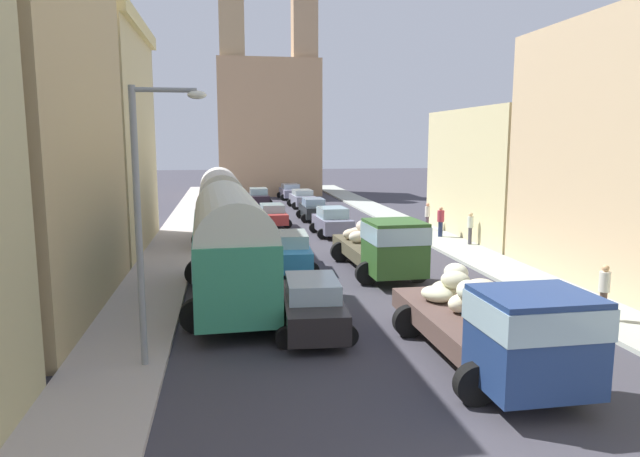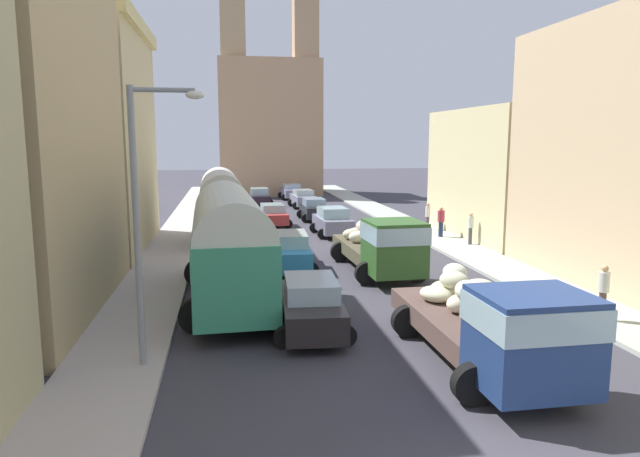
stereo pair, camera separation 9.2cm
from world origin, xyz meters
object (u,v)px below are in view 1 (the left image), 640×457
(pedestrian_0, at_px, (470,227))
(pedestrian_1, at_px, (604,290))
(car_7, at_px, (259,196))
(pedestrian_2, at_px, (427,215))
(car_1, at_px, (313,209))
(parked_bus_1, at_px, (221,202))
(cargo_truck_1, at_px, (383,245))
(car_2, at_px, (302,198))
(car_3, at_px, (290,191))
(car_6, at_px, (272,215))
(car_0, at_px, (332,222))
(car_5, at_px, (290,251))
(car_4, at_px, (312,305))
(parked_bus_0, at_px, (230,241))
(pedestrian_4, at_px, (441,221))
(streetlamp_near, at_px, (147,205))
(cargo_truck_0, at_px, (497,324))

(pedestrian_0, distance_m, pedestrian_1, 12.74)
(car_7, bearing_deg, pedestrian_2, -60.48)
(pedestrian_0, bearing_deg, car_1, 120.07)
(car_1, xyz_separation_m, pedestrian_2, (6.06, -6.24, 0.25))
(parked_bus_1, distance_m, car_7, 17.45)
(cargo_truck_1, bearing_deg, car_2, 90.06)
(car_3, distance_m, pedestrian_2, 21.65)
(car_6, bearing_deg, car_1, 36.93)
(parked_bus_1, relative_size, car_0, 2.27)
(car_6, relative_size, pedestrian_1, 2.11)
(car_5, distance_m, pedestrian_0, 10.64)
(car_4, height_order, car_5, car_5)
(parked_bus_0, distance_m, car_0, 14.74)
(pedestrian_4, xyz_separation_m, streetlamp_near, (-13.73, -16.60, 2.98))
(car_1, relative_size, car_4, 0.88)
(car_1, height_order, car_6, car_1)
(parked_bus_0, bearing_deg, pedestrian_4, 43.43)
(car_1, height_order, car_7, car_1)
(parked_bus_0, xyz_separation_m, pedestrian_0, (12.45, 8.62, -1.11))
(car_3, bearing_deg, parked_bus_1, -106.35)
(pedestrian_2, bearing_deg, car_5, -136.44)
(cargo_truck_1, height_order, car_5, cargo_truck_1)
(car_3, bearing_deg, pedestrian_0, -75.85)
(car_2, bearing_deg, cargo_truck_1, -89.94)
(car_1, height_order, car_2, car_1)
(cargo_truck_0, height_order, pedestrian_1, cargo_truck_0)
(car_5, distance_m, pedestrian_4, 11.28)
(cargo_truck_1, height_order, car_2, cargo_truck_1)
(parked_bus_0, bearing_deg, parked_bus_1, 91.71)
(streetlamp_near, bearing_deg, parked_bus_0, 70.53)
(parked_bus_0, bearing_deg, cargo_truck_1, 25.96)
(car_3, relative_size, pedestrian_4, 2.11)
(pedestrian_1, xyz_separation_m, pedestrian_2, (0.84, 17.75, -0.03))
(cargo_truck_0, relative_size, car_7, 1.88)
(car_6, distance_m, pedestrian_2, 9.93)
(car_1, bearing_deg, parked_bus_1, -131.97)
(cargo_truck_0, bearing_deg, car_5, 106.61)
(car_2, relative_size, car_5, 0.86)
(parked_bus_1, xyz_separation_m, pedestrian_1, (11.49, -17.01, -1.09))
(pedestrian_4, bearing_deg, car_6, 144.20)
(parked_bus_0, distance_m, pedestrian_1, 11.87)
(cargo_truck_1, height_order, car_1, cargo_truck_1)
(pedestrian_2, bearing_deg, car_3, 106.15)
(cargo_truck_0, bearing_deg, car_6, 97.48)
(cargo_truck_1, xyz_separation_m, car_2, (-0.03, 24.50, -0.53))
(car_2, distance_m, pedestrian_2, 14.97)
(car_5, distance_m, pedestrian_1, 12.29)
(parked_bus_0, height_order, pedestrian_1, parked_bus_0)
(car_2, xyz_separation_m, car_7, (-3.47, 2.58, -0.03))
(car_6, height_order, pedestrian_0, pedestrian_0)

